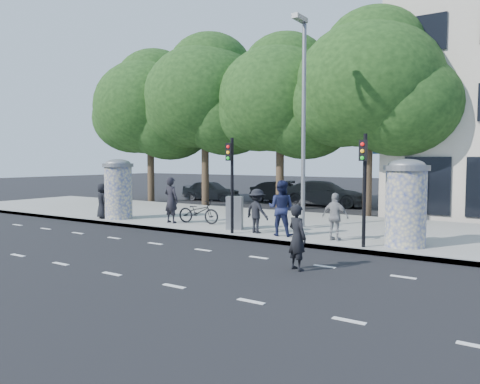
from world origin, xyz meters
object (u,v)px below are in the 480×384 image
Objects in this scene: street_lamp at (303,107)px; cabinet_left at (235,213)px; ped_b at (171,200)px; ped_d at (257,211)px; man_road at (297,237)px; traffic_pole_far at (364,178)px; ped_a at (102,201)px; ad_column_right at (406,201)px; bicycle at (199,212)px; ad_column_left at (118,187)px; traffic_pole_near at (231,175)px; car_left at (211,190)px; ped_e at (335,217)px; car_mid at (281,192)px; cabinet_right at (402,224)px; car_right at (325,193)px; ped_c at (281,208)px.

cabinet_left is at bearing -133.56° from street_lamp.
ped_b is 1.20× the size of ped_d.
ped_d is at bearing -20.72° from man_road.
ped_d reaches higher than man_road.
traffic_pole_far is 2.04× the size of man_road.
traffic_pole_far is 12.08m from ped_a.
ad_column_right is 8.46m from bicycle.
ad_column_left is at bearing 176.45° from traffic_pole_far.
traffic_pole_near is 15.41m from car_left.
ped_d is 0.85× the size of bicycle.
ped_e is 0.38× the size of car_mid.
traffic_pole_near is at bearing 13.93° from ped_e.
bicycle is (-7.40, 1.40, -1.59)m from traffic_pole_far.
man_road reaches higher than cabinet_right.
traffic_pole_near reaches higher than car_left.
cabinet_left is (6.75, 0.58, -0.16)m from ped_a.
car_right is (0.83, 11.03, 0.11)m from bicycle.
ped_e is (2.93, 0.06, -0.01)m from ped_d.
bicycle is at bearing -166.36° from cabinet_right.
traffic_pole_far is 14.14m from car_right.
traffic_pole_far is at bearing -136.38° from car_mid.
ad_column_left is at bearing -172.45° from car_left.
ped_a is 0.39× the size of car_mid.
ped_a is at bearing 95.55° from bicycle.
ad_column_left is at bearing 152.14° from car_right.
ad_column_right is 0.65× the size of car_mid.
cabinet_right is at bearing -132.44° from car_left.
ped_b is at bearing 179.93° from ad_column_right.
car_left is at bearing -52.83° from ped_a.
street_lamp is at bearing 140.12° from traffic_pole_far.
man_road reaches higher than car_mid.
traffic_pole_near is at bearing 55.86° from ped_d.
street_lamp reaches higher than ad_column_left.
street_lamp reaches higher than traffic_pole_far.
street_lamp is at bearing 23.45° from cabinet_left.
ped_e is at bearing -160.72° from car_right.
car_right is at bearing -89.71° from ped_a.
ped_d is (-0.69, -2.24, -3.85)m from street_lamp.
cabinet_left is at bearing -178.97° from car_right.
bicycle is (-8.40, 0.49, -0.90)m from ad_column_right.
car_mid is at bearing 4.04° from bicycle.
ad_column_right is 2.21× the size of cabinet_right.
ped_c is (-3.09, 0.56, -1.12)m from traffic_pole_far.
ped_a is at bearing 13.94° from ped_b.
car_mid is (-9.17, 16.04, -0.16)m from man_road.
ped_a reaches higher than ped_e.
cabinet_left is (-4.62, 4.01, -0.06)m from man_road.
ad_column_right is 5.91m from traffic_pole_near.
ped_c is at bearing -29.82° from man_road.
cabinet_right is (9.22, 0.56, -0.35)m from ped_b.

